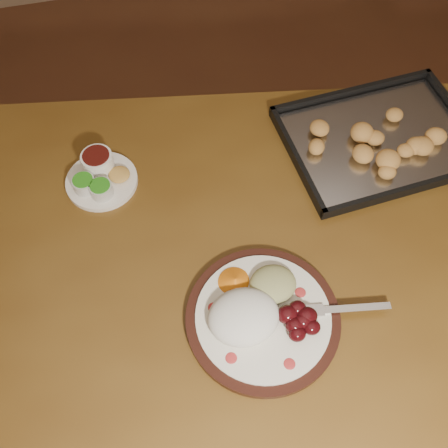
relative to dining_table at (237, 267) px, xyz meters
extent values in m
plane|color=brown|center=(-0.01, 0.10, -0.65)|extent=(4.00, 4.00, 0.00)
cube|color=brown|center=(0.00, 0.00, 0.08)|extent=(1.63, 1.15, 0.04)
cylinder|color=#472615|center=(-0.60, 0.49, -0.30)|extent=(0.07, 0.07, 0.71)
cylinder|color=#472615|center=(0.74, 0.26, -0.30)|extent=(0.07, 0.07, 0.71)
cylinder|color=black|center=(0.00, -0.17, 0.11)|extent=(0.30, 0.30, 0.02)
cylinder|color=silver|center=(0.00, -0.17, 0.12)|extent=(0.26, 0.26, 0.01)
ellipsoid|color=#AF2A2A|center=(-0.08, -0.23, 0.12)|extent=(0.02, 0.02, 0.00)
ellipsoid|color=#AF2A2A|center=(0.03, -0.27, 0.12)|extent=(0.02, 0.02, 0.00)
ellipsoid|color=#AF2A2A|center=(0.09, -0.14, 0.12)|extent=(0.02, 0.02, 0.00)
ellipsoid|color=#AF2A2A|center=(-0.08, -0.13, 0.12)|extent=(0.02, 0.02, 0.00)
ellipsoid|color=silver|center=(-0.03, -0.17, 0.13)|extent=(0.16, 0.14, 0.06)
ellipsoid|color=#460A0F|center=(0.05, -0.21, 0.13)|extent=(0.04, 0.03, 0.03)
ellipsoid|color=#460A0F|center=(0.08, -0.20, 0.13)|extent=(0.04, 0.03, 0.03)
ellipsoid|color=#460A0F|center=(0.07, -0.18, 0.13)|extent=(0.04, 0.03, 0.03)
ellipsoid|color=#460A0F|center=(0.08, -0.22, 0.13)|extent=(0.04, 0.03, 0.03)
ellipsoid|color=#460A0F|center=(0.05, -0.18, 0.13)|extent=(0.04, 0.03, 0.03)
ellipsoid|color=#460A0F|center=(0.07, -0.20, 0.13)|extent=(0.04, 0.03, 0.03)
ellipsoid|color=#460A0F|center=(0.05, -0.22, 0.13)|extent=(0.04, 0.03, 0.03)
ellipsoid|color=tan|center=(0.04, -0.11, 0.13)|extent=(0.11, 0.10, 0.04)
cone|color=orange|center=(-0.03, -0.09, 0.13)|extent=(0.08, 0.08, 0.03)
cube|color=silver|center=(0.18, -0.20, 0.12)|extent=(0.14, 0.04, 0.00)
cube|color=silver|center=(0.10, -0.18, 0.12)|extent=(0.04, 0.03, 0.00)
cylinder|color=silver|center=(0.07, -0.19, 0.12)|extent=(0.03, 0.01, 0.00)
cylinder|color=silver|center=(0.08, -0.18, 0.12)|extent=(0.03, 0.01, 0.00)
cylinder|color=silver|center=(0.08, -0.18, 0.12)|extent=(0.03, 0.01, 0.00)
cylinder|color=silver|center=(0.08, -0.17, 0.12)|extent=(0.03, 0.01, 0.00)
cylinder|color=white|center=(-0.26, 0.23, 0.10)|extent=(0.16, 0.16, 0.01)
cylinder|color=beige|center=(-0.30, 0.22, 0.12)|extent=(0.05, 0.05, 0.03)
cylinder|color=#2E8B1B|center=(-0.30, 0.22, 0.14)|extent=(0.04, 0.04, 0.00)
cylinder|color=beige|center=(-0.26, 0.19, 0.12)|extent=(0.05, 0.05, 0.03)
cylinder|color=#2E8B1B|center=(-0.26, 0.19, 0.14)|extent=(0.04, 0.04, 0.00)
cylinder|color=white|center=(-0.26, 0.27, 0.13)|extent=(0.07, 0.07, 0.04)
cylinder|color=#3E0E0B|center=(-0.26, 0.27, 0.15)|extent=(0.06, 0.06, 0.00)
ellipsoid|color=#DFAC4F|center=(-0.22, 0.23, 0.12)|extent=(0.05, 0.05, 0.02)
cube|color=black|center=(0.40, 0.20, 0.10)|extent=(0.47, 0.36, 0.01)
cube|color=black|center=(0.39, 0.36, 0.12)|extent=(0.44, 0.04, 0.02)
cube|color=black|center=(0.41, 0.04, 0.12)|extent=(0.44, 0.04, 0.02)
cube|color=black|center=(0.19, 0.18, 0.12)|extent=(0.04, 0.33, 0.02)
cube|color=#B9B9BD|center=(0.40, 0.20, 0.11)|extent=(0.43, 0.33, 0.00)
ellipsoid|color=#D4924A|center=(0.46, 0.20, 0.13)|extent=(0.05, 0.05, 0.03)
ellipsoid|color=#D4924A|center=(0.50, 0.24, 0.13)|extent=(0.07, 0.07, 0.03)
ellipsoid|color=#D4924A|center=(0.43, 0.29, 0.13)|extent=(0.07, 0.07, 0.03)
ellipsoid|color=#D4924A|center=(0.40, 0.25, 0.13)|extent=(0.05, 0.05, 0.03)
ellipsoid|color=#D4924A|center=(0.35, 0.27, 0.13)|extent=(0.07, 0.07, 0.03)
ellipsoid|color=#D4924A|center=(0.35, 0.21, 0.13)|extent=(0.07, 0.07, 0.03)
ellipsoid|color=#D4924A|center=(0.28, 0.19, 0.13)|extent=(0.05, 0.05, 0.03)
ellipsoid|color=#D4924A|center=(0.34, 0.14, 0.13)|extent=(0.07, 0.07, 0.03)
ellipsoid|color=#D4924A|center=(0.34, 0.15, 0.13)|extent=(0.07, 0.07, 0.03)
ellipsoid|color=#D4924A|center=(0.41, 0.11, 0.13)|extent=(0.05, 0.05, 0.03)
ellipsoid|color=#D4924A|center=(0.43, 0.17, 0.13)|extent=(0.07, 0.07, 0.03)
ellipsoid|color=#D4924A|center=(0.51, 0.17, 0.13)|extent=(0.07, 0.07, 0.03)
camera|label=1|loc=(-0.15, -0.49, 1.02)|focal=40.00mm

